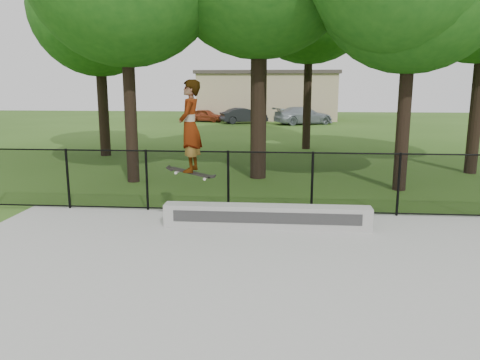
{
  "coord_description": "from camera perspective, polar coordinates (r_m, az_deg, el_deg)",
  "views": [
    {
      "loc": [
        -0.77,
        -5.03,
        3.1
      ],
      "look_at": [
        -1.57,
        4.2,
        1.2
      ],
      "focal_mm": 35.0,
      "sensor_mm": 36.0,
      "label": 1
    }
  ],
  "objects": [
    {
      "name": "car_a",
      "position": [
        40.02,
        -4.19,
        7.85
      ],
      "size": [
        3.3,
        2.08,
        1.05
      ],
      "primitive_type": "imported",
      "rotation": [
        0.0,
        0.0,
        1.27
      ],
      "color": "maroon",
      "rests_on": "ground"
    },
    {
      "name": "chainlink_fence",
      "position": [
        11.2,
        8.78,
        -0.35
      ],
      "size": [
        16.06,
        0.06,
        1.5
      ],
      "color": "black",
      "rests_on": "concrete_slab"
    },
    {
      "name": "concrete_slab",
      "position": [
        5.94,
        12.42,
        -19.79
      ],
      "size": [
        14.0,
        12.0,
        0.06
      ],
      "primitive_type": "cube",
      "color": "#AAAAA4",
      "rests_on": "ground"
    },
    {
      "name": "car_b",
      "position": [
        38.2,
        0.47,
        7.85
      ],
      "size": [
        3.66,
        2.55,
        1.24
      ],
      "primitive_type": "imported",
      "rotation": [
        0.0,
        0.0,
        1.97
      ],
      "color": "black",
      "rests_on": "ground"
    },
    {
      "name": "grind_ledge",
      "position": [
        10.13,
        3.26,
        -4.45
      ],
      "size": [
        4.45,
        0.4,
        0.49
      ],
      "primitive_type": "cube",
      "color": "#9E9E99",
      "rests_on": "concrete_slab"
    },
    {
      "name": "car_c",
      "position": [
        37.62,
        7.75,
        7.79
      ],
      "size": [
        4.78,
        3.57,
        1.38
      ],
      "primitive_type": "imported",
      "rotation": [
        0.0,
        0.0,
        2.0
      ],
      "color": "gray",
      "rests_on": "ground"
    },
    {
      "name": "distant_building",
      "position": [
        43.06,
        3.34,
        10.3
      ],
      "size": [
        12.4,
        6.4,
        4.3
      ],
      "color": "tan",
      "rests_on": "ground"
    },
    {
      "name": "skater_airborne",
      "position": [
        9.68,
        -6.1,
        6.38
      ],
      "size": [
        0.83,
        0.7,
        2.06
      ],
      "color": "black",
      "rests_on": "ground"
    },
    {
      "name": "ground",
      "position": [
        5.96,
        12.41,
        -20.03
      ],
      "size": [
        100.0,
        100.0,
        0.0
      ],
      "primitive_type": "plane",
      "color": "#2C4F16",
      "rests_on": "ground"
    }
  ]
}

